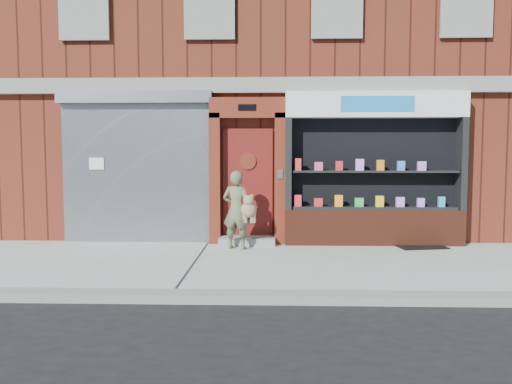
{
  "coord_description": "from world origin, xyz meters",
  "views": [
    {
      "loc": [
        -0.28,
        -8.08,
        1.81
      ],
      "look_at": [
        -0.55,
        1.0,
        1.1
      ],
      "focal_mm": 35.0,
      "sensor_mm": 36.0,
      "label": 1
    }
  ],
  "objects": [
    {
      "name": "doormat",
      "position": [
        2.61,
        1.55,
        0.01
      ],
      "size": [
        1.01,
        0.78,
        0.02
      ],
      "primitive_type": "cube",
      "rotation": [
        0.0,
        0.0,
        0.17
      ],
      "color": "black",
      "rests_on": "ground"
    },
    {
      "name": "ground",
      "position": [
        0.0,
        0.0,
        0.0
      ],
      "size": [
        80.0,
        80.0,
        0.0
      ],
      "primitive_type": "plane",
      "color": "#9E9E99",
      "rests_on": "ground"
    },
    {
      "name": "woman",
      "position": [
        -0.9,
        1.25,
        0.75
      ],
      "size": [
        0.69,
        0.48,
        1.48
      ],
      "color": "#5B613F",
      "rests_on": "ground"
    },
    {
      "name": "curb",
      "position": [
        0.0,
        -2.15,
        0.06
      ],
      "size": [
        60.0,
        0.3,
        0.12
      ],
      "primitive_type": "cube",
      "color": "gray",
      "rests_on": "ground"
    },
    {
      "name": "red_door_bay",
      "position": [
        -0.75,
        1.86,
        1.46
      ],
      "size": [
        1.52,
        0.58,
        2.9
      ],
      "color": "#541A0E",
      "rests_on": "ground"
    },
    {
      "name": "building",
      "position": [
        -0.0,
        5.99,
        4.0
      ],
      "size": [
        12.0,
        8.16,
        8.0
      ],
      "color": "#602116",
      "rests_on": "ground"
    },
    {
      "name": "shutter_bay",
      "position": [
        -3.0,
        1.93,
        1.72
      ],
      "size": [
        3.1,
        0.3,
        3.04
      ],
      "color": "gray",
      "rests_on": "ground"
    },
    {
      "name": "pharmacy_bay",
      "position": [
        1.75,
        1.81,
        1.37
      ],
      "size": [
        3.5,
        0.41,
        3.0
      ],
      "color": "#5F2616",
      "rests_on": "ground"
    }
  ]
}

